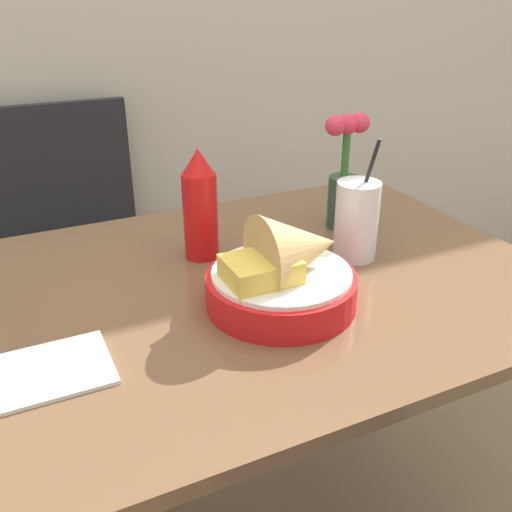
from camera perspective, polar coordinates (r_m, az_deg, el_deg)
The scene contains 7 objects.
dining_table at distance 1.05m, azimuth -1.29°, elevation -7.67°, with size 1.09×0.76×0.73m.
chair_far_window at distance 1.73m, azimuth -17.69°, elevation 1.52°, with size 0.40×0.40×0.90m.
food_basket at distance 0.91m, azimuth 3.06°, elevation -1.66°, with size 0.24×0.24×0.16m.
ketchup_bottle at distance 1.05m, azimuth -5.62°, elevation 4.98°, with size 0.06×0.06×0.21m.
drink_cup at distance 1.07m, azimuth 10.09°, elevation 3.24°, with size 0.08×0.08×0.23m.
flower_vase at distance 1.20m, azimuth 8.79°, elevation 7.82°, with size 0.10×0.06×0.24m.
napkin at distance 0.83m, azimuth -20.03°, elevation -10.75°, with size 0.16×0.13×0.01m.
Camera 1 is at (-0.36, -0.80, 1.20)m, focal length 40.00 mm.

